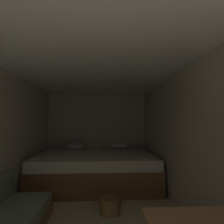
% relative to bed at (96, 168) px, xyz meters
% --- Properties ---
extents(wall_back, '(2.73, 0.05, 2.14)m').
position_rel_bed_xyz_m(wall_back, '(0.00, 0.95, 0.73)').
color(wall_back, beige).
rests_on(wall_back, ground).
extents(wall_right, '(0.05, 5.43, 2.14)m').
position_rel_bed_xyz_m(wall_right, '(1.34, -1.79, 0.73)').
color(wall_right, beige).
rests_on(wall_right, ground).
extents(ceiling_slab, '(2.73, 5.43, 0.05)m').
position_rel_bed_xyz_m(ceiling_slab, '(0.00, -1.79, 1.83)').
color(ceiling_slab, white).
rests_on(ceiling_slab, wall_left).
extents(bed, '(2.51, 1.78, 0.85)m').
position_rel_bed_xyz_m(bed, '(0.00, 0.00, 0.00)').
color(bed, brown).
rests_on(bed, ground).
extents(wicker_basket, '(0.30, 0.30, 0.23)m').
position_rel_bed_xyz_m(wicker_basket, '(0.25, -1.35, -0.22)').
color(wicker_basket, olive).
rests_on(wicker_basket, ground).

